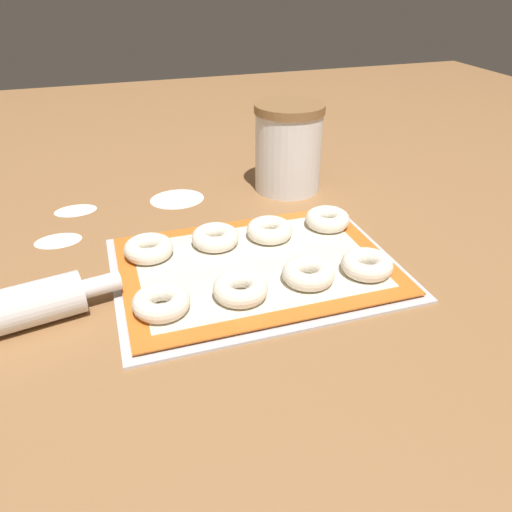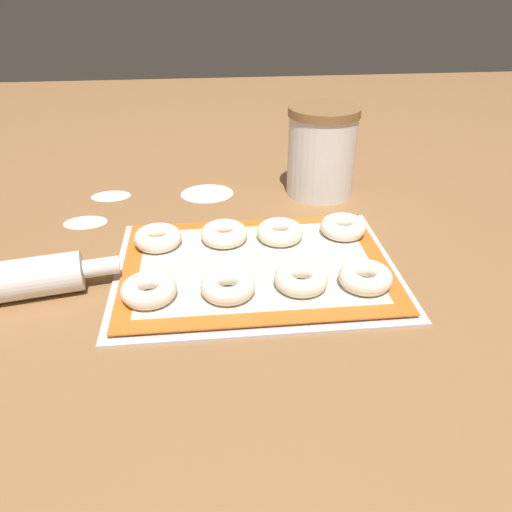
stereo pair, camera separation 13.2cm
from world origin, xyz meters
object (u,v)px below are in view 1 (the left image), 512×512
(bagel_front_far_right, at_px, (367,265))
(bagel_back_far_right, at_px, (327,219))
(bagel_front_far_left, at_px, (161,302))
(flour_canister, at_px, (288,148))
(bagel_front_mid_right, at_px, (308,273))
(bagel_back_far_left, at_px, (149,249))
(baking_tray, at_px, (256,267))
(bagel_back_mid_right, at_px, (270,230))
(bagel_front_mid_left, at_px, (240,289))
(bagel_back_mid_left, at_px, (215,237))

(bagel_front_far_right, bearing_deg, bagel_back_far_right, 87.31)
(bagel_back_far_right, bearing_deg, bagel_front_far_left, -153.77)
(bagel_front_far_right, height_order, flour_canister, flour_canister)
(bagel_front_far_right, xyz_separation_m, flour_canister, (0.01, 0.35, 0.06))
(bagel_front_mid_right, relative_size, bagel_back_far_left, 1.00)
(baking_tray, bearing_deg, bagel_back_mid_right, 57.01)
(bagel_front_mid_left, xyz_separation_m, bagel_back_mid_left, (0.00, 0.15, 0.00))
(bagel_back_mid_left, bearing_deg, bagel_front_far_right, -37.75)
(bagel_front_mid_left, height_order, bagel_back_mid_left, same)
(bagel_front_far_right, relative_size, bagel_back_mid_right, 1.00)
(bagel_front_far_left, distance_m, flour_canister, 0.47)
(bagel_front_mid_right, distance_m, bagel_front_far_right, 0.09)
(bagel_back_far_left, bearing_deg, bagel_back_far_right, 1.22)
(bagel_back_mid_right, relative_size, flour_canister, 0.44)
(baking_tray, distance_m, bagel_back_far_right, 0.17)
(bagel_back_far_right, bearing_deg, bagel_back_far_left, -178.78)
(bagel_front_mid_left, xyz_separation_m, bagel_front_far_right, (0.19, 0.00, 0.00))
(bagel_front_far_right, xyz_separation_m, bagel_back_mid_right, (-0.10, 0.14, 0.00))
(bagel_front_mid_right, xyz_separation_m, bagel_back_far_left, (-0.20, 0.14, 0.00))
(bagel_front_far_left, distance_m, bagel_back_mid_left, 0.18)
(bagel_back_far_right, distance_m, flour_canister, 0.21)
(bagel_front_mid_left, xyz_separation_m, bagel_front_mid_right, (0.10, 0.01, 0.00))
(baking_tray, distance_m, flour_canister, 0.32)
(baking_tray, relative_size, bagel_front_mid_right, 5.60)
(bagel_front_mid_right, bearing_deg, baking_tray, 129.82)
(baking_tray, relative_size, bagel_front_far_right, 5.60)
(bagel_front_far_left, height_order, bagel_front_mid_left, same)
(bagel_front_mid_left, relative_size, flour_canister, 0.44)
(bagel_back_mid_left, height_order, bagel_back_mid_right, same)
(baking_tray, height_order, bagel_back_far_left, bagel_back_far_left)
(bagel_front_mid_left, bearing_deg, bagel_back_far_right, 37.43)
(baking_tray, xyz_separation_m, bagel_back_far_left, (-0.15, 0.07, 0.02))
(bagel_front_mid_right, relative_size, bagel_back_far_right, 1.00)
(bagel_front_mid_right, relative_size, bagel_back_mid_left, 1.00)
(baking_tray, distance_m, bagel_front_mid_left, 0.09)
(bagel_front_mid_right, bearing_deg, bagel_front_mid_left, -175.99)
(bagel_front_mid_right, xyz_separation_m, flour_canister, (0.10, 0.34, 0.06))
(bagel_front_far_right, height_order, bagel_back_mid_right, same)
(bagel_front_far_right, height_order, bagel_back_far_left, same)
(bagel_back_far_right, bearing_deg, bagel_front_mid_right, -123.74)
(bagel_back_mid_left, bearing_deg, baking_tray, -59.46)
(bagel_back_far_left, bearing_deg, bagel_back_mid_left, 1.69)
(bagel_front_mid_right, height_order, bagel_front_far_right, same)
(bagel_front_mid_right, bearing_deg, bagel_back_mid_right, 94.01)
(bagel_back_far_left, relative_size, bagel_back_mid_left, 1.00)
(bagel_back_far_right, bearing_deg, bagel_front_mid_left, -142.57)
(bagel_front_far_left, relative_size, flour_canister, 0.44)
(bagel_front_far_left, relative_size, bagel_front_mid_right, 1.00)
(bagel_front_far_left, xyz_separation_m, flour_canister, (0.31, 0.35, 0.06))
(bagel_front_far_left, height_order, bagel_back_far_left, same)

